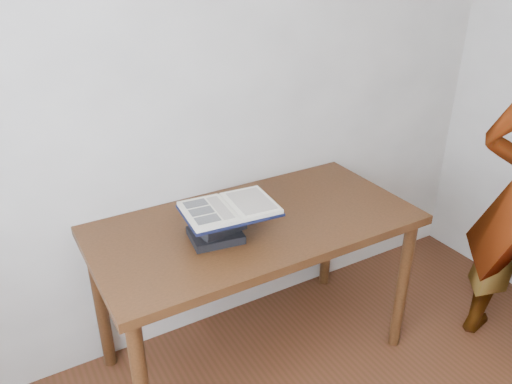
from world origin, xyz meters
TOP-DOWN VIEW (x-y plane):
  - desk at (0.06, 1.38)m, footprint 1.47×0.74m
  - book_stack at (-0.14, 1.34)m, footprint 0.27×0.21m
  - open_book at (-0.09, 1.32)m, footprint 0.41×0.30m

SIDE VIEW (x-z plane):
  - desk at x=0.06m, z-range 0.30..1.09m
  - book_stack at x=-0.14m, z-range 0.79..0.91m
  - open_book at x=-0.09m, z-range 0.91..0.94m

